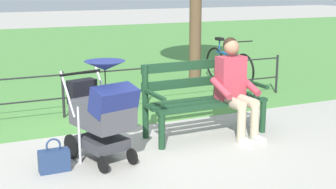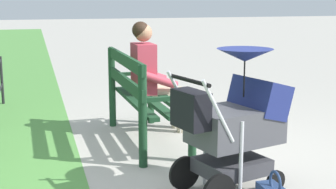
# 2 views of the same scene
# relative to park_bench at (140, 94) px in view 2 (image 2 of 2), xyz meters

# --- Properties ---
(ground_plane) EXTENTS (60.00, 60.00, 0.00)m
(ground_plane) POSITION_rel_park_bench_xyz_m (0.85, 0.12, -0.53)
(ground_plane) COLOR #ADA89E
(park_bench) EXTENTS (1.61, 0.64, 0.96)m
(park_bench) POSITION_rel_park_bench_xyz_m (0.00, 0.00, 0.00)
(park_bench) COLOR #193D23
(park_bench) RESTS_ON ground
(person_on_bench) EXTENTS (0.54, 0.74, 1.28)m
(person_on_bench) POSITION_rel_park_bench_xyz_m (-0.35, 0.22, 0.15)
(person_on_bench) COLOR tan
(person_on_bench) RESTS_ON ground
(stroller) EXTENTS (0.71, 0.98, 1.15)m
(stroller) POSITION_rel_park_bench_xyz_m (1.50, 0.44, 0.07)
(stroller) COLOR black
(stroller) RESTS_ON ground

